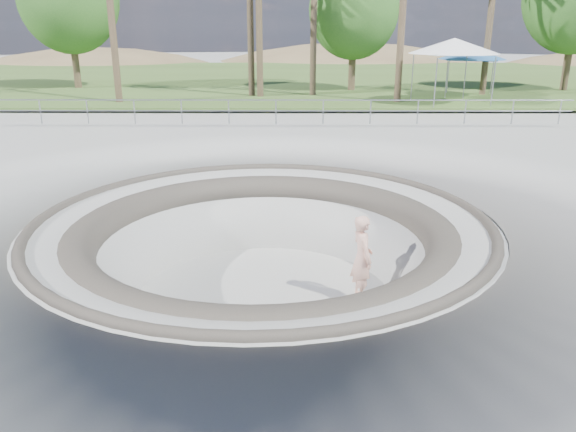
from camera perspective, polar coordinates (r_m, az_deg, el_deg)
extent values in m
plane|color=#A1A09C|center=(12.59, -2.63, -0.42)|extent=(180.00, 180.00, 0.00)
torus|color=#A1A09C|center=(13.38, -2.50, -8.53)|extent=(14.00, 14.00, 4.00)
cylinder|color=#A1A09C|center=(13.36, -2.50, -8.34)|extent=(6.60, 6.60, 0.10)
torus|color=#433D36|center=(12.60, -2.62, -0.50)|extent=(10.24, 10.24, 0.24)
torus|color=#433D36|center=(12.75, -2.60, -2.33)|extent=(8.91, 8.91, 0.81)
cube|color=#3B5321|center=(46.05, -0.50, 13.90)|extent=(180.00, 36.00, 0.12)
ellipsoid|color=brown|center=(71.39, -18.43, 9.32)|extent=(50.40, 36.00, 23.40)
ellipsoid|color=brown|center=(73.24, 6.16, 9.24)|extent=(61.60, 44.00, 28.60)
cylinder|color=gray|center=(24.07, -1.24, 11.69)|extent=(25.00, 0.05, 0.05)
cylinder|color=gray|center=(24.13, -1.23, 10.63)|extent=(25.00, 0.05, 0.05)
cube|color=brown|center=(13.17, 7.34, -8.29)|extent=(0.86, 0.56, 0.02)
cylinder|color=silver|center=(13.19, 7.34, -8.43)|extent=(0.11, 0.17, 0.04)
cylinder|color=silver|center=(13.19, 7.34, -8.43)|extent=(0.11, 0.17, 0.04)
cylinder|color=beige|center=(13.19, 7.34, -8.46)|extent=(0.07, 0.06, 0.07)
cylinder|color=beige|center=(13.19, 7.34, -8.46)|extent=(0.07, 0.06, 0.07)
cylinder|color=beige|center=(13.19, 7.34, -8.46)|extent=(0.07, 0.06, 0.07)
cylinder|color=beige|center=(13.19, 7.34, -8.46)|extent=(0.07, 0.06, 0.07)
imported|color=#E3A893|center=(12.74, 7.53, -4.23)|extent=(0.65, 0.83, 2.01)
cylinder|color=gray|center=(29.27, 14.09, 13.02)|extent=(0.06, 0.06, 2.40)
cylinder|color=gray|center=(30.13, 19.87, 12.64)|extent=(0.06, 0.06, 2.40)
cylinder|color=gray|center=(32.23, 12.83, 13.60)|extent=(0.06, 0.06, 2.40)
cylinder|color=gray|center=(33.01, 18.15, 13.26)|extent=(0.06, 0.06, 2.40)
cube|color=white|center=(31.04, 16.46, 15.55)|extent=(3.78, 3.78, 0.08)
cone|color=white|center=(31.02, 16.53, 16.25)|extent=(6.37, 6.37, 0.76)
cylinder|color=gray|center=(33.12, 16.50, 13.06)|extent=(0.06, 0.06, 1.97)
cylinder|color=gray|center=(33.88, 20.67, 12.75)|extent=(0.06, 0.06, 1.97)
cylinder|color=gray|center=(35.52, 15.40, 13.49)|extent=(0.06, 0.06, 1.97)
cylinder|color=gray|center=(36.24, 19.33, 13.21)|extent=(0.06, 0.06, 1.97)
cube|color=#2A5F99|center=(34.60, 18.16, 14.90)|extent=(3.34, 3.34, 0.08)
cone|color=#2A5F99|center=(34.58, 18.21, 15.42)|extent=(5.09, 5.09, 0.63)
cylinder|color=brown|center=(32.86, -2.97, 19.90)|extent=(0.36, 0.36, 9.25)
cylinder|color=brown|center=(33.35, -3.89, 21.03)|extent=(0.36, 0.36, 10.60)
cylinder|color=brown|center=(33.58, 2.62, 18.77)|extent=(0.36, 0.36, 7.94)
cylinder|color=brown|center=(31.01, 11.60, 20.35)|extent=(0.36, 0.36, 10.02)
cylinder|color=brown|center=(35.61, 19.86, 18.32)|extent=(0.36, 0.36, 8.66)
cylinder|color=brown|center=(40.04, -20.92, 15.67)|extent=(0.44, 0.44, 5.23)
cylinder|color=brown|center=(36.50, 6.56, 16.03)|extent=(0.44, 0.44, 4.58)
ellipsoid|color=#2E6322|center=(36.47, 6.73, 20.14)|extent=(5.47, 4.97, 5.97)
cylinder|color=brown|center=(40.18, 26.69, 15.03)|extent=(0.44, 0.44, 5.35)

